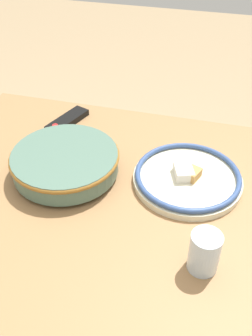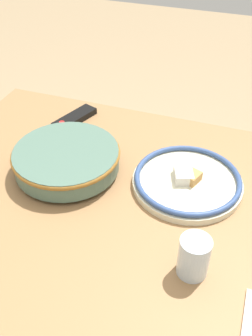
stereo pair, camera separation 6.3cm
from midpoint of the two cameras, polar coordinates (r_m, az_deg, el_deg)
dining_table at (r=1.05m, az=-0.79°, el=-9.04°), size 1.17×0.84×0.78m
noodle_bowl at (r=1.05m, az=-10.51°, el=0.86°), size 0.29×0.29×0.07m
food_plate at (r=1.03m, az=7.19°, el=-1.41°), size 0.28×0.28×0.04m
tv_remote at (r=1.27m, az=-9.93°, el=6.76°), size 0.10×0.16×0.02m
drinking_glass at (r=0.82m, az=9.13°, el=-12.02°), size 0.06×0.06×0.09m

